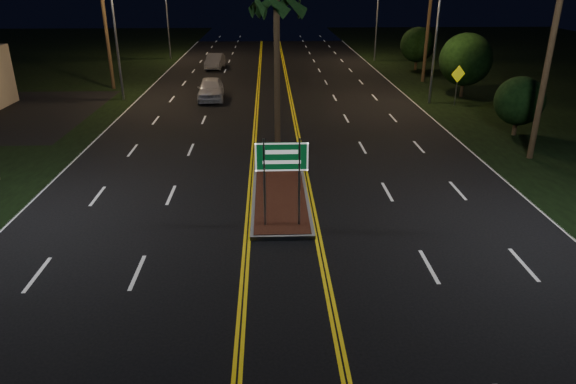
{
  "coord_description": "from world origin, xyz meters",
  "views": [
    {
      "loc": [
        -0.43,
        -13.62,
        8.34
      ],
      "look_at": [
        0.17,
        1.63,
        1.9
      ],
      "focal_mm": 32.0,
      "sensor_mm": 36.0,
      "label": 1
    }
  ],
  "objects_px": {
    "shrub_far": "(418,45)",
    "car_far": "(215,60)",
    "shrub_near": "(519,101)",
    "streetlight_right_far": "(374,4)",
    "streetlight_left_far": "(170,4)",
    "car_near": "(211,87)",
    "palm_median": "(276,2)",
    "highway_sign": "(282,165)",
    "warning_sign": "(458,79)",
    "streetlight_right_mid": "(432,20)",
    "median_island": "(279,183)",
    "streetlight_left_mid": "(119,18)",
    "shrub_mid": "(466,59)"
  },
  "relations": [
    {
      "from": "streetlight_right_far",
      "to": "car_far",
      "type": "relative_size",
      "value": 1.88
    },
    {
      "from": "shrub_far",
      "to": "warning_sign",
      "type": "height_order",
      "value": "shrub_far"
    },
    {
      "from": "streetlight_right_far",
      "to": "highway_sign",
      "type": "bearing_deg",
      "value": -105.15
    },
    {
      "from": "streetlight_right_far",
      "to": "palm_median",
      "type": "xyz_separation_m",
      "value": [
        -10.61,
        -31.5,
        1.62
      ]
    },
    {
      "from": "shrub_mid",
      "to": "warning_sign",
      "type": "distance_m",
      "value": 3.25
    },
    {
      "from": "streetlight_right_far",
      "to": "car_near",
      "type": "xyz_separation_m",
      "value": [
        -15.21,
        -18.17,
        -4.75
      ]
    },
    {
      "from": "streetlight_right_mid",
      "to": "shrub_near",
      "type": "xyz_separation_m",
      "value": [
        2.89,
        -8.0,
        -3.71
      ]
    },
    {
      "from": "shrub_near",
      "to": "car_near",
      "type": "height_order",
      "value": "shrub_near"
    },
    {
      "from": "streetlight_right_far",
      "to": "car_far",
      "type": "bearing_deg",
      "value": -164.64
    },
    {
      "from": "median_island",
      "to": "highway_sign",
      "type": "distance_m",
      "value": 4.8
    },
    {
      "from": "streetlight_left_far",
      "to": "car_far",
      "type": "distance_m",
      "value": 9.52
    },
    {
      "from": "palm_median",
      "to": "shrub_far",
      "type": "bearing_deg",
      "value": 61.58
    },
    {
      "from": "median_island",
      "to": "streetlight_right_far",
      "type": "distance_m",
      "value": 37.0
    },
    {
      "from": "streetlight_right_far",
      "to": "warning_sign",
      "type": "xyz_separation_m",
      "value": [
        1.95,
        -20.76,
        -3.85
      ]
    },
    {
      "from": "shrub_far",
      "to": "car_far",
      "type": "xyz_separation_m",
      "value": [
        -19.37,
        1.56,
        -1.54
      ]
    },
    {
      "from": "streetlight_left_mid",
      "to": "streetlight_right_mid",
      "type": "xyz_separation_m",
      "value": [
        21.23,
        -2.0,
        0.0
      ]
    },
    {
      "from": "shrub_far",
      "to": "streetlight_left_far",
      "type": "bearing_deg",
      "value": 161.86
    },
    {
      "from": "highway_sign",
      "to": "streetlight_left_far",
      "type": "xyz_separation_m",
      "value": [
        -10.61,
        41.2,
        3.25
      ]
    },
    {
      "from": "shrub_near",
      "to": "car_near",
      "type": "distance_m",
      "value": 20.62
    },
    {
      "from": "palm_median",
      "to": "car_near",
      "type": "xyz_separation_m",
      "value": [
        -4.6,
        13.33,
        -6.37
      ]
    },
    {
      "from": "streetlight_left_far",
      "to": "palm_median",
      "type": "relative_size",
      "value": 1.08
    },
    {
      "from": "median_island",
      "to": "car_near",
      "type": "distance_m",
      "value": 17.47
    },
    {
      "from": "streetlight_right_mid",
      "to": "palm_median",
      "type": "relative_size",
      "value": 1.08
    },
    {
      "from": "car_near",
      "to": "streetlight_right_far",
      "type": "bearing_deg",
      "value": 46.65
    },
    {
      "from": "car_near",
      "to": "car_far",
      "type": "bearing_deg",
      "value": 90.64
    },
    {
      "from": "median_island",
      "to": "shrub_near",
      "type": "bearing_deg",
      "value": 27.41
    },
    {
      "from": "car_near",
      "to": "highway_sign",
      "type": "bearing_deg",
      "value": -81.09
    },
    {
      "from": "palm_median",
      "to": "shrub_far",
      "type": "xyz_separation_m",
      "value": [
        13.8,
        25.5,
        -4.94
      ]
    },
    {
      "from": "shrub_near",
      "to": "warning_sign",
      "type": "xyz_separation_m",
      "value": [
        -0.94,
        7.24,
        -0.14
      ]
    },
    {
      "from": "streetlight_right_far",
      "to": "streetlight_left_far",
      "type": "bearing_deg",
      "value": 174.62
    },
    {
      "from": "streetlight_right_mid",
      "to": "car_near",
      "type": "distance_m",
      "value": 16.04
    },
    {
      "from": "median_island",
      "to": "streetlight_right_far",
      "type": "bearing_deg",
      "value": 73.13
    },
    {
      "from": "car_near",
      "to": "warning_sign",
      "type": "xyz_separation_m",
      "value": [
        17.15,
        -2.6,
        0.9
      ]
    },
    {
      "from": "streetlight_right_mid",
      "to": "palm_median",
      "type": "height_order",
      "value": "streetlight_right_mid"
    },
    {
      "from": "shrub_near",
      "to": "streetlight_right_far",
      "type": "bearing_deg",
      "value": 95.89
    },
    {
      "from": "streetlight_left_far",
      "to": "shrub_near",
      "type": "relative_size",
      "value": 2.73
    },
    {
      "from": "warning_sign",
      "to": "car_near",
      "type": "bearing_deg",
      "value": 150.06
    },
    {
      "from": "streetlight_right_far",
      "to": "shrub_far",
      "type": "relative_size",
      "value": 2.27
    },
    {
      "from": "streetlight_left_far",
      "to": "warning_sign",
      "type": "distance_m",
      "value": 32.71
    },
    {
      "from": "shrub_far",
      "to": "car_far",
      "type": "relative_size",
      "value": 0.83
    },
    {
      "from": "streetlight_left_far",
      "to": "shrub_near",
      "type": "xyz_separation_m",
      "value": [
        24.11,
        -30.0,
        -3.71
      ]
    },
    {
      "from": "highway_sign",
      "to": "warning_sign",
      "type": "distance_m",
      "value": 22.32
    },
    {
      "from": "highway_sign",
      "to": "car_near",
      "type": "xyz_separation_m",
      "value": [
        -4.6,
        21.03,
        -1.5
      ]
    },
    {
      "from": "median_island",
      "to": "car_far",
      "type": "distance_m",
      "value": 31.07
    },
    {
      "from": "streetlight_left_far",
      "to": "streetlight_right_mid",
      "type": "xyz_separation_m",
      "value": [
        21.23,
        -22.0,
        0.0
      ]
    },
    {
      "from": "streetlight_right_far",
      "to": "shrub_near",
      "type": "distance_m",
      "value": 28.39
    },
    {
      "from": "streetlight_left_far",
      "to": "shrub_far",
      "type": "xyz_separation_m",
      "value": [
        24.41,
        -8.0,
        -3.32
      ]
    },
    {
      "from": "streetlight_right_mid",
      "to": "shrub_mid",
      "type": "distance_m",
      "value": 4.9
    },
    {
      "from": "palm_median",
      "to": "shrub_near",
      "type": "bearing_deg",
      "value": 14.53
    },
    {
      "from": "median_island",
      "to": "streetlight_right_mid",
      "type": "xyz_separation_m",
      "value": [
        10.61,
        15.0,
        5.57
      ]
    }
  ]
}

